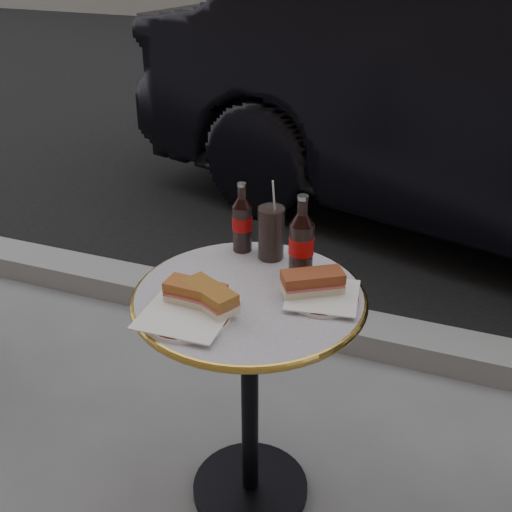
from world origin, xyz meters
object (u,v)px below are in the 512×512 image
(plate_right, at_px, (323,297))
(cola_bottle_right, at_px, (302,238))
(bistro_table, at_px, (250,401))
(plate_left, at_px, (186,316))
(cola_bottle_left, at_px, (242,217))
(cola_glass, at_px, (271,233))

(plate_right, bearing_deg, cola_bottle_right, 136.82)
(bistro_table, xyz_separation_m, cola_bottle_right, (0.10, 0.13, 0.49))
(bistro_table, bearing_deg, plate_left, -121.99)
(plate_left, xyz_separation_m, cola_bottle_right, (0.20, 0.29, 0.12))
(cola_bottle_left, bearing_deg, bistro_table, -63.83)
(bistro_table, height_order, plate_right, plate_right)
(bistro_table, relative_size, plate_right, 3.82)
(plate_left, distance_m, cola_bottle_left, 0.40)
(plate_left, height_order, cola_bottle_right, cola_bottle_right)
(bistro_table, bearing_deg, cola_glass, 94.30)
(plate_left, distance_m, cola_glass, 0.39)
(plate_right, relative_size, cola_bottle_left, 0.90)
(cola_bottle_left, height_order, cola_bottle_right, cola_bottle_right)
(cola_bottle_left, distance_m, cola_glass, 0.10)
(plate_right, distance_m, cola_bottle_left, 0.36)
(plate_left, height_order, cola_glass, cola_glass)
(bistro_table, xyz_separation_m, cola_bottle_left, (-0.11, 0.22, 0.47))
(plate_right, height_order, cola_glass, cola_glass)
(plate_left, relative_size, cola_bottle_left, 1.05)
(bistro_table, xyz_separation_m, plate_right, (0.19, 0.04, 0.37))
(bistro_table, bearing_deg, cola_bottle_left, 116.17)
(bistro_table, relative_size, cola_glass, 4.63)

